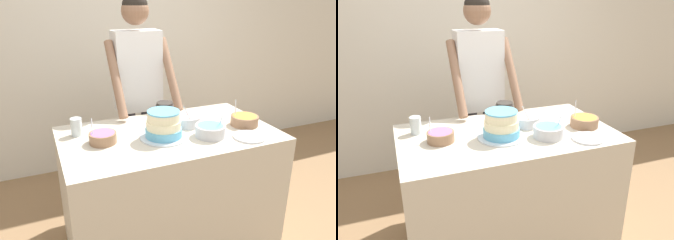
# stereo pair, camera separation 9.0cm
# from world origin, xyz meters

# --- Properties ---
(wall_back) EXTENTS (10.00, 0.05, 2.60)m
(wall_back) POSITION_xyz_m (0.00, 1.89, 1.30)
(wall_back) COLOR silver
(wall_back) RESTS_ON ground_plane
(counter) EXTENTS (1.44, 0.83, 0.90)m
(counter) POSITION_xyz_m (0.00, 0.41, 0.45)
(counter) COLOR beige
(counter) RESTS_ON ground_plane
(person_baker) EXTENTS (0.51, 0.49, 1.79)m
(person_baker) POSITION_xyz_m (-0.00, 1.07, 1.10)
(person_baker) COLOR #2D2D38
(person_baker) RESTS_ON ground_plane
(cake) EXTENTS (0.31, 0.31, 0.18)m
(cake) POSITION_xyz_m (-0.06, 0.35, 0.98)
(cake) COLOR silver
(cake) RESTS_ON counter
(frosting_bowl_purple) EXTENTS (0.17, 0.17, 0.16)m
(frosting_bowl_purple) POSITION_xyz_m (-0.44, 0.43, 0.94)
(frosting_bowl_purple) COLOR #936B4C
(frosting_bowl_purple) RESTS_ON counter
(frosting_bowl_pink) EXTENTS (0.19, 0.19, 0.17)m
(frosting_bowl_pink) POSITION_xyz_m (0.17, 0.49, 0.94)
(frosting_bowl_pink) COLOR silver
(frosting_bowl_pink) RESTS_ON counter
(frosting_bowl_orange) EXTENTS (0.19, 0.19, 0.18)m
(frosting_bowl_orange) POSITION_xyz_m (0.55, 0.33, 0.94)
(frosting_bowl_orange) COLOR #936B4C
(frosting_bowl_orange) RESTS_ON counter
(frosting_bowl_blue) EXTENTS (0.20, 0.20, 0.15)m
(frosting_bowl_blue) POSITION_xyz_m (0.22, 0.25, 0.94)
(frosting_bowl_blue) COLOR silver
(frosting_bowl_blue) RESTS_ON counter
(drinking_glass) EXTENTS (0.07, 0.07, 0.12)m
(drinking_glass) POSITION_xyz_m (-0.57, 0.61, 0.96)
(drinking_glass) COLOR silver
(drinking_glass) RESTS_ON counter
(ceramic_plate) EXTENTS (0.21, 0.21, 0.01)m
(ceramic_plate) POSITION_xyz_m (0.45, 0.14, 0.90)
(ceramic_plate) COLOR silver
(ceramic_plate) RESTS_ON counter
(stoneware_jar) EXTENTS (0.13, 0.13, 0.14)m
(stoneware_jar) POSITION_xyz_m (0.07, 0.65, 0.97)
(stoneware_jar) COLOR #4C4742
(stoneware_jar) RESTS_ON counter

